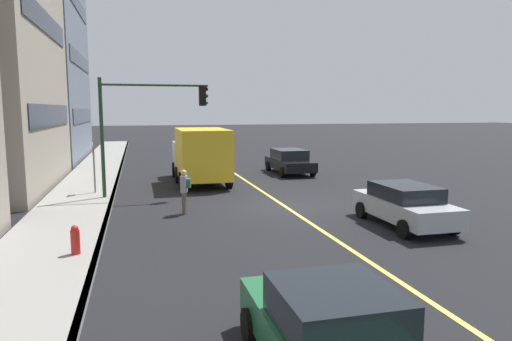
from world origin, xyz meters
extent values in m
plane|color=black|center=(0.00, 0.00, 0.00)|extent=(200.00, 200.00, 0.00)
cube|color=gray|center=(0.00, 8.40, 0.07)|extent=(80.00, 2.97, 0.15)
cube|color=slate|center=(0.00, 7.00, 0.07)|extent=(80.00, 0.16, 0.15)
cube|color=#D8CC4C|center=(0.00, 0.00, 0.01)|extent=(80.00, 0.16, 0.01)
cube|color=#262D38|center=(7.70, 10.06, 3.68)|extent=(10.51, 0.06, 1.10)
cube|color=#262D38|center=(7.70, 10.06, 8.29)|extent=(10.51, 0.06, 1.10)
cube|color=#262D38|center=(21.79, 10.06, 3.48)|extent=(12.00, 0.06, 1.10)
cube|color=#262D38|center=(21.79, 10.06, 7.83)|extent=(12.00, 0.06, 1.10)
cube|color=#262D38|center=(21.79, 10.06, 12.17)|extent=(12.00, 0.06, 1.10)
cube|color=#A8AAB2|center=(-4.16, -3.01, 0.62)|extent=(4.30, 1.79, 0.65)
cube|color=black|center=(-4.17, -3.01, 1.20)|extent=(2.34, 1.64, 0.49)
cylinder|color=black|center=(-5.58, -3.88, 0.30)|extent=(0.60, 0.22, 0.60)
cylinder|color=black|center=(-5.58, -2.13, 0.30)|extent=(0.60, 0.22, 0.60)
cylinder|color=black|center=(-2.74, -3.88, 0.30)|extent=(0.60, 0.22, 0.60)
cylinder|color=black|center=(-2.74, -2.13, 0.30)|extent=(0.60, 0.22, 0.60)
cube|color=#1E6038|center=(-11.98, 3.16, 0.60)|extent=(4.12, 1.79, 0.61)
cube|color=black|center=(-12.17, 3.16, 1.20)|extent=(1.78, 1.65, 0.59)
cylinder|color=black|center=(-10.62, 4.04, 0.30)|extent=(0.60, 0.22, 0.60)
cylinder|color=black|center=(-10.62, 2.28, 0.30)|extent=(0.60, 0.22, 0.60)
cube|color=black|center=(9.21, -3.34, 0.60)|extent=(4.62, 1.95, 0.59)
cube|color=black|center=(9.32, -3.34, 1.20)|extent=(2.46, 1.79, 0.62)
cylinder|color=black|center=(7.68, -4.29, 0.30)|extent=(0.60, 0.22, 0.60)
cylinder|color=black|center=(7.68, -2.38, 0.30)|extent=(0.60, 0.22, 0.60)
cylinder|color=black|center=(10.73, -4.29, 0.30)|extent=(0.60, 0.22, 0.60)
cylinder|color=black|center=(10.73, -2.38, 0.30)|extent=(0.60, 0.22, 0.60)
cube|color=silver|center=(9.42, 2.56, 1.27)|extent=(1.83, 2.49, 1.65)
cube|color=gold|center=(6.08, 2.56, 1.71)|extent=(4.54, 2.49, 2.53)
cylinder|color=black|center=(9.42, 3.75, 0.45)|extent=(0.90, 0.28, 0.90)
cylinder|color=black|center=(9.42, 1.36, 0.45)|extent=(0.90, 0.28, 0.90)
cylinder|color=black|center=(4.95, 3.75, 0.45)|extent=(0.90, 0.28, 0.90)
cylinder|color=black|center=(4.95, 1.36, 0.45)|extent=(0.90, 0.28, 0.90)
cylinder|color=black|center=(7.22, 3.75, 0.45)|extent=(0.90, 0.28, 0.90)
cylinder|color=black|center=(7.22, 1.36, 0.45)|extent=(0.90, 0.28, 0.90)
cylinder|color=brown|center=(-0.59, 4.20, 0.43)|extent=(0.17, 0.17, 0.85)
cylinder|color=brown|center=(-0.37, 4.14, 0.43)|extent=(0.17, 0.17, 0.85)
cube|color=gray|center=(-0.48, 4.17, 1.17)|extent=(0.45, 0.32, 0.64)
sphere|color=tan|center=(-0.48, 4.17, 1.61)|extent=(0.23, 0.23, 0.23)
cube|color=#26593F|center=(-0.52, 4.00, 1.20)|extent=(0.29, 0.22, 0.34)
cylinder|color=#1E3823|center=(3.08, 7.32, 2.68)|extent=(0.16, 0.16, 5.35)
cylinder|color=#1E3823|center=(3.08, 4.99, 5.05)|extent=(0.10, 4.65, 0.10)
cube|color=black|center=(3.08, 2.92, 4.60)|extent=(0.28, 0.30, 0.90)
sphere|color=#360605|center=(3.08, 2.74, 4.90)|extent=(0.18, 0.18, 0.18)
sphere|color=#392905|center=(3.08, 2.74, 4.60)|extent=(0.18, 0.18, 0.18)
sphere|color=green|center=(3.08, 2.74, 4.30)|extent=(0.18, 0.18, 0.18)
cylinder|color=slate|center=(4.38, 7.82, 1.31)|extent=(0.08, 0.08, 2.62)
cube|color=white|center=(4.38, 7.84, 2.42)|extent=(0.60, 0.02, 0.20)
cube|color=#DB5919|center=(4.38, 7.84, 2.07)|extent=(0.44, 0.02, 0.28)
cylinder|color=red|center=(-5.16, 7.52, 0.40)|extent=(0.24, 0.24, 0.80)
sphere|color=red|center=(-5.16, 7.52, 0.84)|extent=(0.20, 0.20, 0.20)
camera|label=1|loc=(-17.90, 5.80, 4.00)|focal=32.26mm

